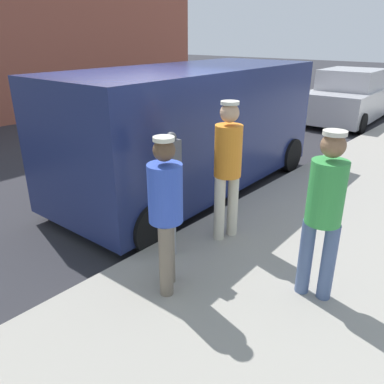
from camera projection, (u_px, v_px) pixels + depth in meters
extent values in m
plane|color=#2D2D33|center=(148.00, 212.00, 6.13)|extent=(80.00, 80.00, 0.00)
cube|color=#9E998E|center=(377.00, 301.00, 3.97)|extent=(5.00, 32.00, 0.15)
cube|color=#A85642|center=(12.00, 6.00, 13.07)|extent=(4.00, 13.61, 7.09)
cylinder|color=gray|center=(173.00, 211.00, 4.47)|extent=(0.07, 0.07, 1.15)
cube|color=#4C4C51|center=(171.00, 152.00, 4.20)|extent=(0.14, 0.18, 0.28)
sphere|color=#47474C|center=(171.00, 137.00, 4.13)|extent=(0.12, 0.12, 0.12)
cylinder|color=#726656|center=(166.00, 261.00, 3.82)|extent=(0.14, 0.14, 0.78)
cylinder|color=#726656|center=(168.00, 249.00, 4.03)|extent=(0.14, 0.14, 0.78)
cylinder|color=blue|center=(165.00, 193.00, 3.66)|extent=(0.34, 0.34, 0.59)
sphere|color=brown|center=(164.00, 150.00, 3.50)|extent=(0.21, 0.21, 0.21)
cylinder|color=silver|center=(164.00, 139.00, 3.46)|extent=(0.20, 0.20, 0.04)
cylinder|color=#4C608C|center=(328.00, 262.00, 3.76)|extent=(0.14, 0.14, 0.83)
cylinder|color=#4C608C|center=(306.00, 257.00, 3.85)|extent=(0.14, 0.14, 0.83)
cylinder|color=green|center=(326.00, 193.00, 3.53)|extent=(0.34, 0.34, 0.62)
sphere|color=#8C6647|center=(333.00, 145.00, 3.36)|extent=(0.22, 0.22, 0.22)
cylinder|color=silver|center=(335.00, 133.00, 3.31)|extent=(0.21, 0.21, 0.04)
cylinder|color=beige|center=(233.00, 205.00, 5.00)|extent=(0.14, 0.14, 0.85)
cylinder|color=beige|center=(219.00, 209.00, 4.89)|extent=(0.14, 0.14, 0.85)
cylinder|color=orange|center=(228.00, 151.00, 4.66)|extent=(0.34, 0.34, 0.64)
sphere|color=tan|center=(230.00, 113.00, 4.48)|extent=(0.23, 0.23, 0.23)
cylinder|color=silver|center=(230.00, 103.00, 4.43)|extent=(0.22, 0.22, 0.04)
cube|color=navy|center=(192.00, 126.00, 6.65)|extent=(2.20, 5.27, 1.96)
cube|color=black|center=(263.00, 88.00, 8.26)|extent=(1.84, 0.15, 0.88)
cylinder|color=black|center=(215.00, 140.00, 8.99)|extent=(0.25, 0.69, 0.68)
cylinder|color=black|center=(290.00, 155.00, 7.89)|extent=(0.25, 0.69, 0.68)
cylinder|color=black|center=(64.00, 192.00, 6.04)|extent=(0.25, 0.69, 0.68)
cylinder|color=black|center=(150.00, 227.00, 4.94)|extent=(0.25, 0.69, 0.68)
cube|color=#BCBCC1|center=(350.00, 102.00, 12.42)|extent=(2.05, 4.49, 0.89)
cube|color=#BCBCC1|center=(351.00, 79.00, 11.97)|extent=(1.70, 2.06, 0.60)
cylinder|color=black|center=(339.00, 102.00, 14.22)|extent=(0.25, 0.61, 0.60)
cylinder|color=black|center=(303.00, 116.00, 11.82)|extent=(0.25, 0.61, 0.60)
cylinder|color=black|center=(361.00, 124.00, 10.84)|extent=(0.25, 0.61, 0.60)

